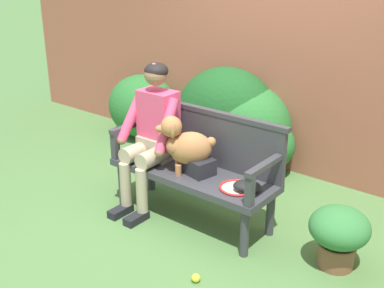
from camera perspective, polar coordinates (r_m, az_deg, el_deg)
ground_plane at (r=4.39m, az=-0.00°, el=-8.63°), size 40.00×40.00×0.00m
brick_garden_fence at (r=5.20m, az=11.24°, el=12.00°), size 8.00×0.30×2.76m
hedge_bush_mid_right at (r=5.23m, az=5.77°, el=2.12°), size 1.09×0.98×0.95m
hedge_bush_mid_left at (r=6.16m, az=-5.76°, el=4.40°), size 0.93×0.79×0.80m
hedge_bush_far_left at (r=5.23m, az=7.04°, el=0.40°), size 0.96×0.69×0.66m
hedge_bush_far_right at (r=5.29m, az=4.04°, el=3.18°), size 1.16×0.96×1.09m
garden_bench at (r=4.21m, az=-0.00°, el=-3.97°), size 1.51×0.51×0.46m
bench_backrest at (r=4.25m, az=1.90°, el=0.94°), size 1.55×0.06×0.50m
bench_armrest_left_end at (r=4.49m, az=-7.85°, el=1.20°), size 0.06×0.51×0.28m
bench_armrest_right_end at (r=3.66m, az=7.89°, el=-3.67°), size 0.06×0.51×0.28m
person_seated at (r=4.33m, az=-4.68°, el=1.53°), size 0.56×0.66×1.33m
dog_on_bench at (r=4.07m, az=-0.75°, el=-0.07°), size 0.46×0.42×0.50m
tennis_racket at (r=3.91m, az=5.51°, el=-4.95°), size 0.31×0.57×0.03m
baseball_glove at (r=3.84m, az=6.46°, el=-4.95°), size 0.27×0.25×0.09m
sports_bag at (r=4.12m, az=0.60°, el=-2.52°), size 0.32×0.26×0.14m
tennis_ball at (r=3.62m, az=0.45°, el=-15.41°), size 0.07×0.07×0.07m
potted_plant at (r=3.80m, az=16.82°, el=-9.90°), size 0.45×0.45×0.48m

